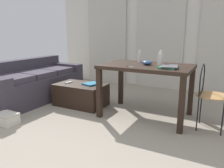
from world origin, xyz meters
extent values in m
plane|color=gray|center=(0.00, 1.33, 0.00)|extent=(8.29, 8.29, 0.00)
cube|color=silver|center=(0.00, 3.45, 1.27)|extent=(5.30, 0.10, 2.54)
cube|color=beige|center=(-1.35, 3.37, 1.05)|extent=(1.06, 0.03, 2.11)
cube|color=beige|center=(0.00, 3.37, 1.05)|extent=(1.06, 0.03, 2.11)
cube|color=#38333D|center=(-1.79, 1.34, 0.23)|extent=(0.90, 1.93, 0.45)
cube|color=#38333D|center=(-2.13, 1.35, 0.60)|extent=(0.23, 1.92, 0.30)
cube|color=#38333D|center=(-1.78, 2.20, 0.52)|extent=(0.87, 0.22, 0.14)
cube|color=#3E3944|center=(-1.74, 1.85, 0.50)|extent=(0.64, 0.49, 0.10)
cube|color=#3E3944|center=(-1.74, 1.34, 0.50)|extent=(0.64, 0.49, 0.10)
cube|color=#3E3944|center=(-1.75, 0.84, 0.50)|extent=(0.64, 0.49, 0.10)
cube|color=black|center=(-0.81, 1.47, 0.19)|extent=(0.87, 0.53, 0.38)
cube|color=black|center=(0.36, 1.51, 0.77)|extent=(1.29, 0.84, 0.05)
cube|color=black|center=(-0.23, 1.14, 0.37)|extent=(0.07, 0.07, 0.74)
cube|color=black|center=(0.96, 1.14, 0.37)|extent=(0.07, 0.07, 0.74)
cube|color=black|center=(-0.23, 1.88, 0.37)|extent=(0.07, 0.07, 0.74)
cube|color=black|center=(0.96, 1.88, 0.37)|extent=(0.07, 0.07, 0.74)
cylinder|color=#B7844C|center=(1.28, 1.46, 0.46)|extent=(0.41, 0.41, 0.02)
cylinder|color=black|center=(1.43, 1.31, 0.23)|extent=(0.02, 0.02, 0.45)
cylinder|color=black|center=(1.43, 1.60, 0.23)|extent=(0.02, 0.02, 0.45)
cylinder|color=black|center=(1.14, 1.31, 0.23)|extent=(0.02, 0.02, 0.45)
cylinder|color=black|center=(1.14, 1.60, 0.23)|extent=(0.02, 0.02, 0.45)
torus|color=black|center=(1.14, 1.46, 0.66)|extent=(0.02, 0.41, 0.41)
cylinder|color=black|center=(1.14, 1.28, 0.57)|extent=(0.02, 0.02, 0.19)
cylinder|color=black|center=(1.14, 1.64, 0.57)|extent=(0.02, 0.02, 0.19)
cylinder|color=beige|center=(0.16, 1.73, 0.87)|extent=(0.06, 0.06, 0.17)
cylinder|color=beige|center=(0.16, 1.73, 0.97)|extent=(0.02, 0.02, 0.03)
cylinder|color=beige|center=(0.55, 1.56, 0.88)|extent=(0.08, 0.08, 0.18)
cylinder|color=beige|center=(0.55, 1.56, 0.99)|extent=(0.04, 0.04, 0.05)
ellipsoid|color=#2D4C7A|center=(0.37, 1.52, 0.82)|extent=(0.14, 0.14, 0.06)
cube|color=#2D7F56|center=(0.71, 1.37, 0.80)|extent=(0.23, 0.27, 0.02)
cube|color=#4C4C51|center=(0.73, 1.37, 0.82)|extent=(0.27, 0.32, 0.01)
cube|color=#9EA0A5|center=(0.23, 1.24, 0.79)|extent=(0.09, 0.03, 0.00)
torus|color=#262628|center=(0.17, 1.23, 0.79)|extent=(0.03, 0.03, 0.00)
cube|color=#9EA0A5|center=(0.23, 1.21, 0.79)|extent=(0.09, 0.04, 0.00)
torus|color=#262628|center=(0.17, 1.24, 0.79)|extent=(0.03, 0.03, 0.00)
cube|color=#B7B7B2|center=(-1.04, 1.44, 0.39)|extent=(0.07, 0.15, 0.02)
cube|color=#1E668C|center=(-0.62, 1.53, 0.39)|extent=(0.28, 0.32, 0.03)
cube|color=beige|center=(-1.24, 0.30, 0.07)|extent=(0.30, 0.22, 0.13)
cube|color=beige|center=(-1.24, 0.30, 0.14)|extent=(0.31, 0.23, 0.02)
camera|label=1|loc=(1.42, -1.57, 1.25)|focal=35.53mm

